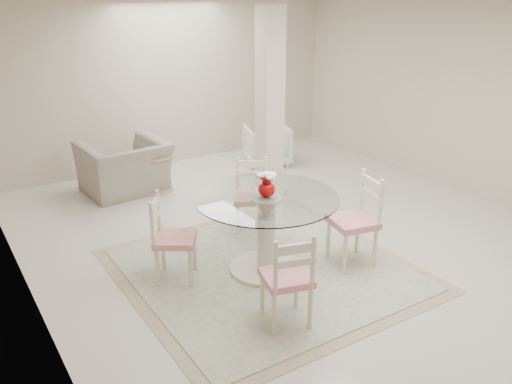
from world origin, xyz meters
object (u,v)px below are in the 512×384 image
red_vase (267,184)px  armchair_white (267,145)px  column (270,104)px  recliner_taupe (125,167)px  dining_chair_north (251,191)px  dining_chair_east (359,213)px  dining_chair_west (168,232)px  dining_chair_south (289,273)px  dining_table (266,234)px  side_table (155,174)px

red_vase → armchair_white: bearing=56.4°
column → recliner_taupe: size_ratio=2.32×
column → dining_chair_north: (-0.86, -0.90, -0.81)m
recliner_taupe → dining_chair_east: bearing=107.1°
dining_chair_west → dining_chair_south: 1.45m
column → recliner_taupe: bearing=143.8°
dining_table → column: bearing=55.4°
dining_chair_north → armchair_white: size_ratio=1.42×
column → dining_chair_south: bearing=-120.7°
dining_chair_east → armchair_white: dining_chair_east is taller
dining_chair_north → dining_chair_west: 1.44m
dining_chair_south → dining_table: bearing=-97.0°
dining_chair_south → recliner_taupe: bearing=-74.0°
dining_chair_north → recliner_taupe: bearing=143.6°
red_vase → dining_chair_north: (0.40, 0.94, -0.46)m
recliner_taupe → side_table: 0.44m
dining_table → dining_chair_east: (0.95, -0.38, 0.16)m
red_vase → dining_chair_east: (0.95, -0.38, -0.41)m
dining_table → armchair_white: bearing=56.3°
red_vase → dining_chair_south: 1.11m
red_vase → dining_table: bearing=146.3°
dining_chair_west → dining_chair_north: bearing=-34.9°
dining_chair_north → column: bearing=78.2°
dining_chair_east → red_vase: bearing=-100.2°
side_table → dining_chair_east: bearing=-72.9°
dining_chair_north → armchair_white: bearing=84.5°
side_table → dining_table: bearing=-88.8°
side_table → column: bearing=-38.8°
dining_chair_south → armchair_white: size_ratio=1.43×
dining_table → dining_chair_south: bearing=-112.1°
armchair_white → side_table: armchair_white is taller
column → dining_chair_west: (-2.19, -1.43, -0.81)m
recliner_taupe → dining_chair_west: bearing=74.9°
dining_table → red_vase: bearing=-33.7°
dining_table → dining_chair_south: dining_chair_south is taller
dining_chair_north → dining_chair_west: dining_chair_north is taller
column → dining_chair_north: bearing=-133.9°
column → red_vase: bearing=-124.5°
recliner_taupe → armchair_white: bearing=175.3°
dining_table → dining_chair_north: (0.40, 0.93, 0.10)m
dining_chair_east → dining_chair_west: dining_chair_east is taller
dining_chair_south → dining_chair_north: bearing=-97.5°
recliner_taupe → armchair_white: (2.50, 0.00, -0.05)m
dining_chair_east → armchair_white: bearing=173.9°
dining_chair_south → recliner_taupe: dining_chair_south is taller
dining_table → dining_chair_south: size_ratio=1.45×
side_table → red_vase: bearing=-88.7°
dining_chair_north → red_vase: bearing=-81.0°
column → dining_chair_south: size_ratio=2.62×
armchair_white → red_vase: bearing=75.3°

